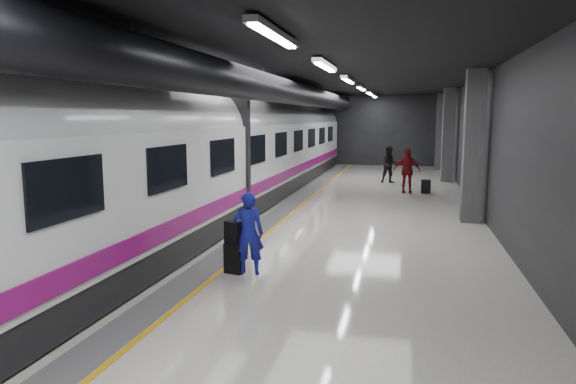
# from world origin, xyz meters

# --- Properties ---
(ground) EXTENTS (40.00, 40.00, 0.00)m
(ground) POSITION_xyz_m (0.00, 0.00, 0.00)
(ground) COLOR white
(ground) RESTS_ON ground
(platform_hall) EXTENTS (10.02, 40.02, 4.51)m
(platform_hall) POSITION_xyz_m (-0.29, 0.96, 3.54)
(platform_hall) COLOR black
(platform_hall) RESTS_ON ground
(train) EXTENTS (3.05, 38.00, 4.05)m
(train) POSITION_xyz_m (-3.25, -0.00, 2.07)
(train) COLOR black
(train) RESTS_ON ground
(traveler_main) EXTENTS (0.69, 0.55, 1.66)m
(traveler_main) POSITION_xyz_m (-0.35, -4.51, 0.83)
(traveler_main) COLOR #1D17B0
(traveler_main) RESTS_ON ground
(suitcase_main) EXTENTS (0.42, 0.31, 0.61)m
(suitcase_main) POSITION_xyz_m (-0.65, -4.50, 0.30)
(suitcase_main) COLOR black
(suitcase_main) RESTS_ON ground
(shoulder_bag) EXTENTS (0.37, 0.27, 0.44)m
(shoulder_bag) POSITION_xyz_m (-0.68, -4.47, 0.83)
(shoulder_bag) COLOR black
(shoulder_bag) RESTS_ON suitcase_main
(traveler_far_a) EXTENTS (1.00, 0.86, 1.76)m
(traveler_far_a) POSITION_xyz_m (1.86, 10.83, 0.88)
(traveler_far_a) COLOR black
(traveler_far_a) RESTS_ON ground
(traveler_far_b) EXTENTS (1.12, 0.55, 1.85)m
(traveler_far_b) POSITION_xyz_m (2.66, 7.69, 0.93)
(traveler_far_b) COLOR maroon
(traveler_far_b) RESTS_ON ground
(suitcase_far) EXTENTS (0.40, 0.27, 0.57)m
(suitcase_far) POSITION_xyz_m (3.45, 7.70, 0.28)
(suitcase_far) COLOR black
(suitcase_far) RESTS_ON ground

